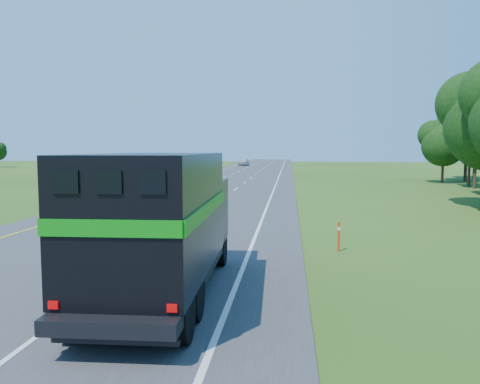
{
  "coord_description": "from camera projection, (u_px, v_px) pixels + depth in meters",
  "views": [
    {
      "loc": [
        6.97,
        2.26,
        3.89
      ],
      "look_at": [
        4.31,
        27.38,
        1.57
      ],
      "focal_mm": 35.0,
      "sensor_mm": 36.0,
      "label": 1
    }
  ],
  "objects": [
    {
      "name": "horse_truck",
      "position": [
        162.0,
        221.0,
        12.08
      ],
      "size": [
        2.88,
        8.52,
        3.74
      ],
      "rotation": [
        0.0,
        0.0,
        0.03
      ],
      "color": "black",
      "rests_on": "road"
    },
    {
      "name": "far_car",
      "position": [
        244.0,
        162.0,
        108.94
      ],
      "size": [
        2.42,
        5.23,
        1.74
      ],
      "primitive_type": "imported",
      "rotation": [
        0.0,
        0.0,
        -0.07
      ],
      "color": "#B2B2B9",
      "rests_on": "road"
    },
    {
      "name": "white_suv",
      "position": [
        186.0,
        179.0,
        46.01
      ],
      "size": [
        3.24,
        6.9,
        1.91
      ],
      "primitive_type": "imported",
      "rotation": [
        0.0,
        0.0,
        0.01
      ],
      "color": "silver",
      "rests_on": "road"
    },
    {
      "name": "lane_markings",
      "position": [
        222.0,
        186.0,
        48.36
      ],
      "size": [
        11.15,
        260.0,
        0.01
      ],
      "color": "yellow",
      "rests_on": "road"
    },
    {
      "name": "delineator",
      "position": [
        339.0,
        236.0,
        17.78
      ],
      "size": [
        0.09,
        0.05,
        1.14
      ],
      "color": "red",
      "rests_on": "ground"
    },
    {
      "name": "road",
      "position": [
        222.0,
        187.0,
        48.36
      ],
      "size": [
        15.0,
        260.0,
        0.04
      ],
      "primitive_type": "cube",
      "color": "#38383A",
      "rests_on": "ground"
    }
  ]
}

